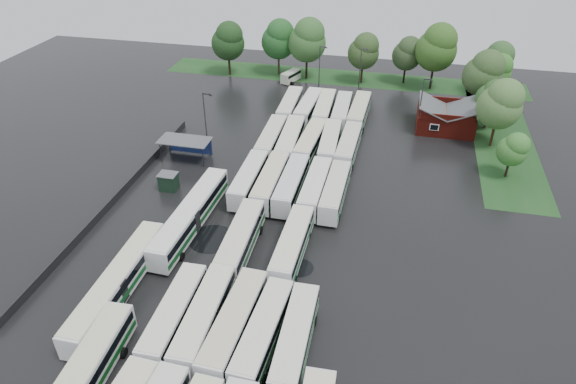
# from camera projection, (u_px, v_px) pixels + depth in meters

# --- Properties ---
(ground) EXTENTS (160.00, 160.00, 0.00)m
(ground) POSITION_uv_depth(u_px,v_px,m) (250.00, 259.00, 62.77)
(ground) COLOR black
(ground) RESTS_ON ground
(brick_building) EXTENTS (10.07, 8.60, 5.39)m
(brick_building) POSITION_uv_depth(u_px,v_px,m) (445.00, 120.00, 92.23)
(brick_building) COLOR #62130C
(brick_building) RESTS_ON ground
(wash_shed) EXTENTS (8.20, 4.20, 3.58)m
(wash_shed) POSITION_uv_depth(u_px,v_px,m) (186.00, 142.00, 82.42)
(wash_shed) COLOR #2D2D30
(wash_shed) RESTS_ON ground
(utility_hut) EXTENTS (2.70, 2.20, 2.62)m
(utility_hut) POSITION_uv_depth(u_px,v_px,m) (169.00, 182.00, 75.42)
(utility_hut) COLOR black
(utility_hut) RESTS_ON ground
(grass_strip_north) EXTENTS (80.00, 10.00, 0.01)m
(grass_strip_north) POSITION_uv_depth(u_px,v_px,m) (341.00, 77.00, 115.43)
(grass_strip_north) COLOR #1A4319
(grass_strip_north) RESTS_ON ground
(grass_strip_east) EXTENTS (10.00, 50.00, 0.01)m
(grass_strip_east) POSITION_uv_depth(u_px,v_px,m) (501.00, 134.00, 91.38)
(grass_strip_east) COLOR #1A4319
(grass_strip_east) RESTS_ON ground
(west_fence) EXTENTS (0.10, 50.00, 1.20)m
(west_fence) POSITION_uv_depth(u_px,v_px,m) (117.00, 197.00, 73.18)
(west_fence) COLOR #2D2D30
(west_fence) RESTS_ON ground
(bus_r1c0) EXTENTS (3.01, 12.81, 3.55)m
(bus_r1c0) POSITION_uv_depth(u_px,v_px,m) (174.00, 315.00, 52.40)
(bus_r1c0) COLOR white
(bus_r1c0) RESTS_ON ground
(bus_r1c1) EXTENTS (3.13, 13.19, 3.65)m
(bus_r1c1) POSITION_uv_depth(u_px,v_px,m) (204.00, 318.00, 51.94)
(bus_r1c1) COLOR white
(bus_r1c1) RESTS_ON ground
(bus_r1c2) EXTENTS (3.35, 13.58, 3.75)m
(bus_r1c2) POSITION_uv_depth(u_px,v_px,m) (234.00, 324.00, 51.17)
(bus_r1c2) COLOR white
(bus_r1c2) RESTS_ON ground
(bus_r1c3) EXTENTS (3.37, 12.98, 3.58)m
(bus_r1c3) POSITION_uv_depth(u_px,v_px,m) (263.00, 333.00, 50.39)
(bus_r1c3) COLOR white
(bus_r1c3) RESTS_ON ground
(bus_r1c4) EXTENTS (2.98, 12.82, 3.55)m
(bus_r1c4) POSITION_uv_depth(u_px,v_px,m) (295.00, 340.00, 49.69)
(bus_r1c4) COLOR white
(bus_r1c4) RESTS_ON ground
(bus_r2c1) EXTENTS (3.28, 13.59, 3.76)m
(bus_r2c1) POSITION_uv_depth(u_px,v_px,m) (241.00, 240.00, 62.65)
(bus_r2c1) COLOR white
(bus_r2c1) RESTS_ON ground
(bus_r2c3) EXTENTS (2.89, 13.18, 3.66)m
(bus_r2c3) POSITION_uv_depth(u_px,v_px,m) (292.00, 246.00, 61.75)
(bus_r2c3) COLOR white
(bus_r2c3) RESTS_ON ground
(bus_r3c0) EXTENTS (2.89, 12.91, 3.59)m
(bus_r3c0) POSITION_uv_depth(u_px,v_px,m) (249.00, 179.00, 74.72)
(bus_r3c0) COLOR white
(bus_r3c0) RESTS_ON ground
(bus_r3c1) EXTENTS (2.93, 13.15, 3.65)m
(bus_r3c1) POSITION_uv_depth(u_px,v_px,m) (270.00, 182.00, 74.05)
(bus_r3c1) COLOR white
(bus_r3c1) RESTS_ON ground
(bus_r3c2) EXTENTS (2.84, 13.15, 3.66)m
(bus_r3c2) POSITION_uv_depth(u_px,v_px,m) (291.00, 184.00, 73.46)
(bus_r3c2) COLOR white
(bus_r3c2) RESTS_ON ground
(bus_r3c3) EXTENTS (2.82, 12.99, 3.61)m
(bus_r3c3) POSITION_uv_depth(u_px,v_px,m) (315.00, 188.00, 72.75)
(bus_r3c3) COLOR white
(bus_r3c3) RESTS_ON ground
(bus_r3c4) EXTENTS (2.83, 12.82, 3.56)m
(bus_r3c4) POSITION_uv_depth(u_px,v_px,m) (335.00, 191.00, 72.01)
(bus_r3c4) COLOR white
(bus_r3c4) RESTS_ON ground
(bus_r4c0) EXTENTS (3.10, 13.08, 3.62)m
(bus_r4c0) POSITION_uv_depth(u_px,v_px,m) (271.00, 139.00, 85.52)
(bus_r4c0) COLOR white
(bus_r4c0) RESTS_ON ground
(bus_r4c1) EXTENTS (3.46, 13.64, 3.76)m
(bus_r4c1) POSITION_uv_depth(u_px,v_px,m) (290.00, 140.00, 84.87)
(bus_r4c1) COLOR white
(bus_r4c1) RESTS_ON ground
(bus_r4c2) EXTENTS (3.37, 13.10, 3.61)m
(bus_r4c2) POSITION_uv_depth(u_px,v_px,m) (311.00, 142.00, 84.59)
(bus_r4c2) COLOR white
(bus_r4c2) RESTS_ON ground
(bus_r4c3) EXTENTS (3.34, 12.98, 3.58)m
(bus_r4c3) POSITION_uv_depth(u_px,v_px,m) (330.00, 143.00, 84.20)
(bus_r4c3) COLOR white
(bus_r4c3) RESTS_ON ground
(bus_r4c4) EXTENTS (3.00, 12.93, 3.58)m
(bus_r4c4) POSITION_uv_depth(u_px,v_px,m) (348.00, 146.00, 83.39)
(bus_r4c4) COLOR white
(bus_r4c4) RESTS_ON ground
(bus_r5c0) EXTENTS (3.17, 13.07, 3.62)m
(bus_r5c0) POSITION_uv_depth(u_px,v_px,m) (290.00, 106.00, 96.95)
(bus_r5c0) COLOR white
(bus_r5c0) RESTS_ON ground
(bus_r5c1) EXTENTS (3.24, 13.10, 3.62)m
(bus_r5c1) POSITION_uv_depth(u_px,v_px,m) (308.00, 107.00, 96.48)
(bus_r5c1) COLOR white
(bus_r5c1) RESTS_ON ground
(bus_r5c2) EXTENTS (3.23, 13.27, 3.67)m
(bus_r5c2) POSITION_uv_depth(u_px,v_px,m) (324.00, 109.00, 95.66)
(bus_r5c2) COLOR white
(bus_r5c2) RESTS_ON ground
(bus_r5c3) EXTENTS (3.11, 12.92, 3.58)m
(bus_r5c3) POSITION_uv_depth(u_px,v_px,m) (342.00, 112.00, 94.96)
(bus_r5c3) COLOR white
(bus_r5c3) RESTS_ON ground
(bus_r5c4) EXTENTS (3.19, 13.42, 3.71)m
(bus_r5c4) POSITION_uv_depth(u_px,v_px,m) (359.00, 112.00, 94.56)
(bus_r5c4) COLOR white
(bus_r5c4) RESTS_ON ground
(artic_bus_west_b) EXTENTS (3.45, 19.90, 3.68)m
(artic_bus_west_b) POSITION_uv_depth(u_px,v_px,m) (191.00, 215.00, 66.97)
(artic_bus_west_b) COLOR white
(artic_bus_west_b) RESTS_ON ground
(artic_bus_west_c) EXTENTS (2.94, 19.21, 3.56)m
(artic_bus_west_c) POSITION_uv_depth(u_px,v_px,m) (118.00, 283.00, 56.29)
(artic_bus_west_c) COLOR white
(artic_bus_west_c) RESTS_ON ground
(minibus) EXTENTS (3.72, 5.71, 2.34)m
(minibus) POSITION_uv_depth(u_px,v_px,m) (291.00, 76.00, 112.58)
(minibus) COLOR silver
(minibus) RESTS_ON ground
(tree_north_0) EXTENTS (7.32, 7.32, 12.13)m
(tree_north_0) POSITION_uv_depth(u_px,v_px,m) (228.00, 41.00, 112.68)
(tree_north_0) COLOR black
(tree_north_0) RESTS_ON ground
(tree_north_1) EXTENTS (7.57, 7.57, 12.53)m
(tree_north_1) POSITION_uv_depth(u_px,v_px,m) (279.00, 39.00, 112.93)
(tree_north_1) COLOR #3B2F20
(tree_north_1) RESTS_ON ground
(tree_north_2) EXTENTS (8.20, 8.20, 13.58)m
(tree_north_2) POSITION_uv_depth(u_px,v_px,m) (308.00, 40.00, 110.05)
(tree_north_2) COLOR black
(tree_north_2) RESTS_ON ground
(tree_north_3) EXTENTS (6.69, 6.69, 11.08)m
(tree_north_3) POSITION_uv_depth(u_px,v_px,m) (364.00, 51.00, 108.85)
(tree_north_3) COLOR #321F0F
(tree_north_3) RESTS_ON ground
(tree_north_4) EXTENTS (6.24, 6.24, 10.33)m
(tree_north_4) POSITION_uv_depth(u_px,v_px,m) (408.00, 53.00, 108.96)
(tree_north_4) COLOR black
(tree_north_4) RESTS_ON ground
(tree_north_5) EXTENTS (8.48, 8.48, 14.04)m
(tree_north_5) POSITION_uv_depth(u_px,v_px,m) (437.00, 47.00, 104.76)
(tree_north_5) COLOR black
(tree_north_5) RESTS_ON ground
(tree_north_6) EXTENTS (6.77, 6.77, 11.21)m
(tree_north_6) POSITION_uv_depth(u_px,v_px,m) (497.00, 60.00, 103.35)
(tree_north_6) COLOR black
(tree_north_6) RESTS_ON ground
(tree_east_0) EXTENTS (4.57, 4.57, 7.56)m
(tree_east_0) POSITION_uv_depth(u_px,v_px,m) (514.00, 149.00, 76.44)
(tree_east_0) COLOR black
(tree_east_0) RESTS_ON ground
(tree_east_1) EXTENTS (7.30, 7.30, 12.10)m
(tree_east_1) POSITION_uv_depth(u_px,v_px,m) (501.00, 104.00, 83.42)
(tree_east_1) COLOR #341F10
(tree_east_1) RESTS_ON ground
(tree_east_2) EXTENTS (5.72, 5.69, 9.43)m
(tree_east_2) POSITION_uv_depth(u_px,v_px,m) (493.00, 97.00, 90.13)
(tree_east_2) COLOR #392D1D
(tree_east_2) RESTS_ON ground
(tree_east_3) EXTENTS (7.51, 7.51, 12.44)m
(tree_east_3) POSITION_uv_depth(u_px,v_px,m) (485.00, 73.00, 94.99)
(tree_east_3) COLOR black
(tree_east_3) RESTS_ON ground
(tree_east_4) EXTENTS (5.88, 5.88, 9.74)m
(tree_east_4) POSITION_uv_depth(u_px,v_px,m) (497.00, 70.00, 101.22)
(tree_east_4) COLOR black
(tree_east_4) RESTS_ON ground
(lamp_post_ne) EXTENTS (1.58, 0.31, 10.29)m
(lamp_post_ne) POSITION_uv_depth(u_px,v_px,m) (422.00, 103.00, 88.33)
(lamp_post_ne) COLOR #2D2D30
(lamp_post_ne) RESTS_ON ground
(lamp_post_nw) EXTENTS (1.66, 0.32, 10.77)m
(lamp_post_nw) POSITION_uv_depth(u_px,v_px,m) (206.00, 120.00, 81.85)
(lamp_post_nw) COLOR #2D2D30
(lamp_post_nw) RESTS_ON ground
(lamp_post_back_w) EXTENTS (1.57, 0.31, 10.17)m
(lamp_post_back_w) POSITION_uv_depth(u_px,v_px,m) (320.00, 67.00, 103.79)
(lamp_post_back_w) COLOR #2D2D30
(lamp_post_back_w) RESTS_ON ground
(lamp_post_back_e) EXTENTS (1.57, 0.31, 10.17)m
(lamp_post_back_e) POSITION_uv_depth(u_px,v_px,m) (361.00, 69.00, 102.74)
(lamp_post_back_e) COLOR #2D2D30
(lamp_post_back_e) RESTS_ON ground
(puddle_2) EXTENTS (6.09, 6.09, 0.01)m
(puddle_2) POSITION_uv_depth(u_px,v_px,m) (212.00, 239.00, 66.08)
(puddle_2) COLOR black
(puddle_2) RESTS_ON ground
(puddle_3) EXTENTS (3.40, 3.40, 0.01)m
(puddle_3) POSITION_uv_depth(u_px,v_px,m) (300.00, 268.00, 61.39)
(puddle_3) COLOR black
(puddle_3) RESTS_ON ground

